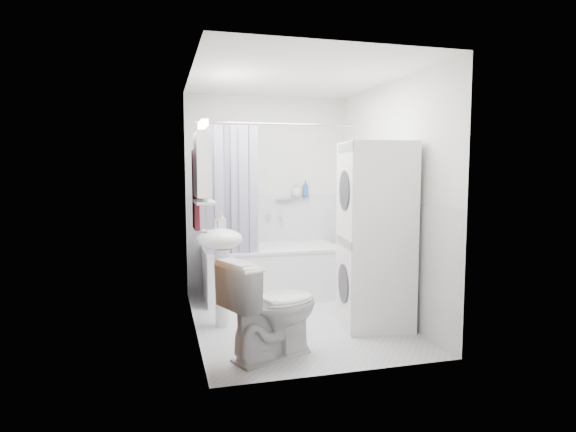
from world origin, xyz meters
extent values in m
plane|color=silver|center=(0.00, 0.00, 0.00)|extent=(2.60, 2.60, 0.00)
plane|color=silver|center=(0.00, 1.30, 1.20)|extent=(2.00, 0.00, 2.00)
plane|color=silver|center=(0.00, -1.30, 1.20)|extent=(2.00, 0.00, 2.00)
plane|color=silver|center=(-1.00, 0.00, 1.20)|extent=(0.00, 2.60, 2.60)
plane|color=silver|center=(1.00, 0.00, 1.20)|extent=(0.00, 2.60, 2.60)
plane|color=white|center=(0.00, 0.00, 2.40)|extent=(2.60, 2.60, 0.00)
plane|color=white|center=(0.00, 1.29, 0.60)|extent=(1.98, 0.00, 1.98)
plane|color=white|center=(-0.99, 0.00, 0.60)|extent=(0.00, 2.58, 2.58)
plane|color=white|center=(0.99, 0.00, 0.60)|extent=(0.00, 2.58, 2.58)
plane|color=brown|center=(-0.98, -0.88, 1.00)|extent=(0.00, 2.00, 2.00)
cylinder|color=silver|center=(-0.95, -0.55, 1.00)|extent=(0.04, 0.04, 0.04)
cube|color=white|center=(-0.05, 0.92, 0.29)|extent=(1.56, 0.73, 0.57)
cube|color=white|center=(-0.05, 0.92, 0.59)|extent=(1.58, 0.75, 0.03)
cube|color=silver|center=(-0.05, 0.92, 0.47)|extent=(1.38, 0.55, 0.20)
cylinder|color=silver|center=(0.15, 1.25, 0.92)|extent=(0.04, 0.12, 0.04)
cylinder|color=silver|center=(-0.05, 0.61, 2.00)|extent=(1.76, 0.02, 0.02)
cube|color=#161448|center=(-0.78, 0.61, 1.25)|extent=(0.10, 0.02, 1.45)
cube|color=#161448|center=(-0.69, 0.61, 1.25)|extent=(0.10, 0.02, 1.45)
cube|color=#161448|center=(-0.60, 0.61, 1.25)|extent=(0.10, 0.02, 1.45)
cube|color=#161448|center=(-0.51, 0.61, 1.25)|extent=(0.10, 0.02, 1.45)
cube|color=#161448|center=(-0.42, 0.61, 1.25)|extent=(0.10, 0.02, 1.45)
cube|color=#161448|center=(-0.33, 0.61, 1.25)|extent=(0.10, 0.02, 1.45)
ellipsoid|color=white|center=(-0.76, 0.01, 0.85)|extent=(0.44, 0.37, 0.20)
cylinder|color=white|center=(-0.74, 0.01, 0.38)|extent=(0.14, 0.14, 0.75)
cylinder|color=silver|center=(-0.78, 0.15, 0.97)|extent=(0.03, 0.03, 0.14)
cylinder|color=silver|center=(-0.78, 0.11, 1.03)|extent=(0.02, 0.10, 0.02)
cube|color=white|center=(-0.91, 0.10, 1.55)|extent=(0.12, 0.50, 0.60)
cube|color=white|center=(-0.84, 0.10, 1.55)|extent=(0.01, 0.47, 0.57)
cube|color=#FFEABF|center=(-0.89, 0.10, 1.93)|extent=(0.06, 0.45, 0.06)
cube|color=silver|center=(-0.89, 0.10, 1.20)|extent=(0.18, 0.54, 0.02)
cube|color=silver|center=(0.20, 1.24, 1.15)|extent=(0.22, 0.06, 0.02)
cube|color=maroon|center=(-0.94, 0.51, 1.30)|extent=(0.05, 0.35, 0.81)
cube|color=maroon|center=(-0.91, 0.51, 1.68)|extent=(0.03, 0.30, 0.08)
cylinder|color=silver|center=(-0.95, 0.51, 1.72)|extent=(0.02, 0.04, 0.02)
cube|color=white|center=(0.68, -0.35, 0.44)|extent=(0.70, 0.70, 0.88)
cylinder|color=#2D2D33|center=(0.36, -0.35, 0.43)|extent=(0.07, 0.37, 0.37)
cube|color=gray|center=(0.36, -0.35, 0.83)|extent=(0.09, 0.56, 0.08)
cube|color=white|center=(0.68, -0.35, 1.32)|extent=(0.70, 0.70, 0.88)
cylinder|color=#2D2D33|center=(0.36, -0.35, 1.31)|extent=(0.07, 0.37, 0.37)
cube|color=gray|center=(0.36, -0.35, 1.71)|extent=(0.09, 0.56, 0.08)
imported|color=white|center=(-0.45, -0.85, 0.40)|extent=(0.93, 0.74, 0.80)
imported|color=gray|center=(-0.71, 0.25, 0.95)|extent=(0.08, 0.17, 0.08)
imported|color=gray|center=(-0.89, -0.05, 1.25)|extent=(0.07, 0.18, 0.07)
imported|color=gray|center=(-0.89, 0.22, 1.26)|extent=(0.10, 0.09, 0.10)
imported|color=gray|center=(0.35, 1.24, 1.23)|extent=(0.13, 0.17, 0.13)
imported|color=#2A58A8|center=(0.47, 1.24, 1.20)|extent=(0.08, 0.21, 0.08)
camera|label=1|loc=(-1.30, -4.52, 1.51)|focal=30.00mm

